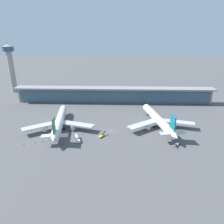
% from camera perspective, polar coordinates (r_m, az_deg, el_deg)
% --- Properties ---
extents(ground_plane, '(1200.00, 1200.00, 0.00)m').
position_cam_1_polar(ground_plane, '(144.50, -0.25, -5.24)').
color(ground_plane, '#515154').
extents(airliner_left_stand, '(48.65, 63.87, 17.04)m').
position_cam_1_polar(airliner_left_stand, '(150.57, -14.23, -2.58)').
color(airliner_left_stand, white).
rests_on(airliner_left_stand, ground).
extents(airliner_centre_stand, '(48.32, 63.64, 17.04)m').
position_cam_1_polar(airliner_centre_stand, '(152.88, 12.59, -2.09)').
color(airliner_centre_stand, white).
rests_on(airliner_centre_stand, ground).
extents(service_truck_near_nose_yellow, '(4.88, 6.42, 2.70)m').
position_cam_1_polar(service_truck_near_nose_yellow, '(136.32, -2.86, -6.52)').
color(service_truck_near_nose_yellow, yellow).
rests_on(service_truck_near_nose_yellow, ground).
extents(service_truck_under_wing_grey, '(5.41, 6.08, 2.70)m').
position_cam_1_polar(service_truck_under_wing_grey, '(131.65, 17.33, -8.52)').
color(service_truck_under_wing_grey, gray).
rests_on(service_truck_under_wing_grey, ground).
extents(service_truck_mid_apron_white, '(4.98, 8.86, 2.95)m').
position_cam_1_polar(service_truck_mid_apron_white, '(133.32, -9.51, -7.01)').
color(service_truck_mid_apron_white, silver).
rests_on(service_truck_mid_apron_white, ground).
extents(service_truck_by_tail_grey, '(2.84, 3.32, 2.05)m').
position_cam_1_polar(service_truck_by_tail_grey, '(142.55, -17.15, -6.19)').
color(service_truck_by_tail_grey, gray).
rests_on(service_truck_by_tail_grey, ground).
extents(terminal_building, '(191.87, 12.80, 15.20)m').
position_cam_1_polar(terminal_building, '(204.76, 0.51, 4.81)').
color(terminal_building, '#9E998E').
rests_on(terminal_building, ground).
extents(control_tower, '(12.00, 12.00, 58.57)m').
position_cam_1_polar(control_tower, '(266.51, -26.07, 11.71)').
color(control_tower, '#9E998E').
rests_on(control_tower, ground).
extents(safety_cone_alpha, '(0.62, 0.62, 0.70)m').
position_cam_1_polar(safety_cone_alpha, '(137.52, -18.68, -7.63)').
color(safety_cone_alpha, orange).
rests_on(safety_cone_alpha, ground).
extents(safety_cone_bravo, '(0.62, 0.62, 0.70)m').
position_cam_1_polar(safety_cone_bravo, '(137.36, -17.21, -7.49)').
color(safety_cone_bravo, orange).
rests_on(safety_cone_bravo, ground).
extents(safety_cone_charlie, '(0.62, 0.62, 0.70)m').
position_cam_1_polar(safety_cone_charlie, '(137.21, -18.21, -7.64)').
color(safety_cone_charlie, orange).
rests_on(safety_cone_charlie, ground).
extents(safety_cone_delta, '(0.62, 0.62, 0.70)m').
position_cam_1_polar(safety_cone_delta, '(137.55, -23.03, -8.22)').
color(safety_cone_delta, orange).
rests_on(safety_cone_delta, ground).
extents(safety_cone_echo, '(0.62, 0.62, 0.70)m').
position_cam_1_polar(safety_cone_echo, '(137.65, -20.31, -7.81)').
color(safety_cone_echo, orange).
rests_on(safety_cone_echo, ground).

